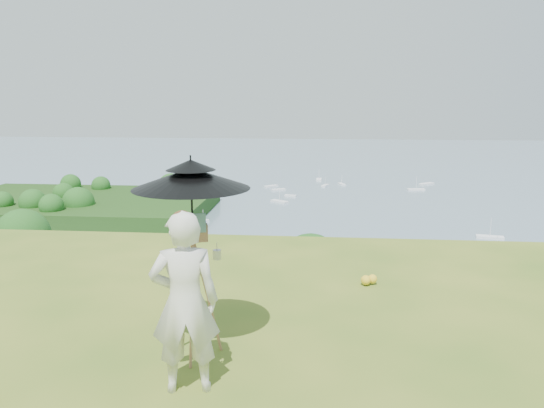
# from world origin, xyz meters

# --- Properties ---
(shoreline_tier) EXTENTS (170.00, 28.00, 8.00)m
(shoreline_tier) POSITION_xyz_m (0.00, 75.00, -36.00)
(shoreline_tier) COLOR #726B5B
(shoreline_tier) RESTS_ON bay_water
(bay_water) EXTENTS (700.00, 700.00, 0.00)m
(bay_water) POSITION_xyz_m (0.00, 240.00, -34.00)
(bay_water) COLOR slate
(bay_water) RESTS_ON ground
(peninsula) EXTENTS (90.00, 60.00, 12.00)m
(peninsula) POSITION_xyz_m (-75.00, 155.00, -29.00)
(peninsula) COLOR #1A390F
(peninsula) RESTS_ON bay_water
(slope_trees) EXTENTS (110.00, 50.00, 6.00)m
(slope_trees) POSITION_xyz_m (0.00, 35.00, -15.00)
(slope_trees) COLOR #205118
(slope_trees) RESTS_ON forest_slope
(harbor_town) EXTENTS (110.00, 22.00, 5.00)m
(harbor_town) POSITION_xyz_m (0.00, 75.00, -29.50)
(harbor_town) COLOR silver
(harbor_town) RESTS_ON shoreline_tier
(moored_boats) EXTENTS (140.00, 140.00, 0.70)m
(moored_boats) POSITION_xyz_m (-12.50, 161.00, -33.65)
(moored_boats) COLOR white
(moored_boats) RESTS_ON bay_water
(painter) EXTENTS (0.65, 0.50, 1.59)m
(painter) POSITION_xyz_m (-0.84, 1.79, 0.80)
(painter) COLOR white
(painter) RESTS_ON ground
(field_easel) EXTENTS (0.69, 0.69, 1.44)m
(field_easel) POSITION_xyz_m (-0.90, 2.40, 0.72)
(field_easel) COLOR #965E3F
(field_easel) RESTS_ON ground
(sun_umbrella) EXTENTS (1.38, 1.38, 0.79)m
(sun_umbrella) POSITION_xyz_m (-0.91, 2.42, 1.58)
(sun_umbrella) COLOR black
(sun_umbrella) RESTS_ON field_easel
(painter_cap) EXTENTS (0.24, 0.26, 0.10)m
(painter_cap) POSITION_xyz_m (-0.84, 1.79, 1.55)
(painter_cap) COLOR #E27D7C
(painter_cap) RESTS_ON painter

